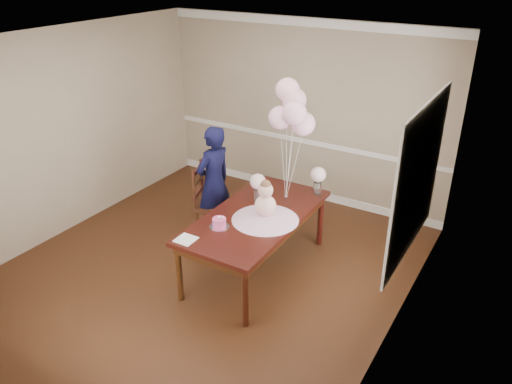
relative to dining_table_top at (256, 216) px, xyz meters
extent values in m
cube|color=black|center=(-0.51, -0.33, -0.73)|extent=(4.50, 5.00, 0.00)
cube|color=white|center=(-0.51, -0.33, 1.97)|extent=(4.50, 5.00, 0.02)
cube|color=tan|center=(-0.51, 2.17, 0.62)|extent=(4.50, 0.02, 2.70)
cube|color=tan|center=(-2.76, -0.33, 0.62)|extent=(0.02, 5.00, 2.70)
cube|color=tan|center=(1.74, -0.33, 0.62)|extent=(0.02, 5.00, 2.70)
cube|color=white|center=(-0.51, 2.16, 0.17)|extent=(4.50, 0.02, 0.07)
cube|color=white|center=(-0.51, 2.16, 1.90)|extent=(4.50, 0.02, 0.12)
cube|color=white|center=(-0.51, 2.16, -0.67)|extent=(4.50, 0.02, 0.12)
cube|color=white|center=(1.72, 0.17, 0.82)|extent=(0.02, 1.66, 1.56)
cube|color=white|center=(1.70, 0.17, 0.82)|extent=(0.01, 1.50, 1.40)
cube|color=black|center=(0.00, 0.00, 0.00)|extent=(1.04, 2.04, 0.05)
cube|color=black|center=(0.00, 0.00, -0.08)|extent=(0.94, 1.94, 0.10)
cylinder|color=black|center=(-0.41, -0.94, -0.38)|extent=(0.07, 0.07, 0.71)
cylinder|color=black|center=(0.44, -0.93, -0.38)|extent=(0.07, 0.07, 0.71)
cylinder|color=black|center=(-0.44, 0.93, -0.38)|extent=(0.07, 0.07, 0.71)
cylinder|color=black|center=(0.41, 0.94, -0.38)|extent=(0.07, 0.07, 0.71)
cone|color=#DBA1C6|center=(0.15, -0.05, 0.08)|extent=(0.78, 0.78, 0.10)
sphere|color=pink|center=(0.15, -0.05, 0.21)|extent=(0.24, 0.24, 0.24)
sphere|color=#D7A894|center=(0.15, -0.05, 0.40)|extent=(0.17, 0.17, 0.17)
sphere|color=brown|center=(0.15, -0.05, 0.46)|extent=(0.12, 0.12, 0.12)
cylinder|color=silver|center=(-0.20, -0.46, 0.03)|extent=(0.23, 0.23, 0.01)
cylinder|color=#DE4686|center=(-0.20, -0.46, 0.08)|extent=(0.15, 0.15, 0.10)
sphere|color=white|center=(-0.20, -0.46, 0.15)|extent=(0.03, 0.03, 0.03)
sphere|color=silver|center=(-0.17, -0.44, 0.15)|extent=(0.03, 0.03, 0.03)
cylinder|color=silver|center=(-0.16, 0.30, 0.11)|extent=(0.10, 0.10, 0.16)
sphere|color=beige|center=(-0.16, 0.30, 0.29)|extent=(0.19, 0.19, 0.19)
cylinder|color=white|center=(0.37, 0.87, 0.11)|extent=(0.10, 0.10, 0.16)
sphere|color=beige|center=(0.37, 0.87, 0.29)|extent=(0.19, 0.19, 0.19)
cube|color=white|center=(-0.34, -0.87, 0.03)|extent=(0.21, 0.21, 0.01)
cylinder|color=#B3B3B8|center=(0.09, 0.56, 0.04)|extent=(0.04, 0.04, 0.02)
sphere|color=#FFB4DA|center=(-0.01, 0.56, 1.04)|extent=(0.28, 0.28, 0.28)
sphere|color=#F9B0D3|center=(0.20, 0.51, 1.14)|extent=(0.28, 0.28, 0.28)
sphere|color=#EFA9C1|center=(0.11, 0.66, 1.24)|extent=(0.28, 0.28, 0.28)
sphere|color=#FFB4C5|center=(0.01, 0.68, 1.34)|extent=(0.28, 0.28, 0.28)
sphere|color=#FFB4DA|center=(0.25, 0.64, 0.99)|extent=(0.28, 0.28, 0.28)
cylinder|color=silver|center=(0.04, 0.56, 0.46)|extent=(0.09, 0.01, 0.85)
cylinder|color=white|center=(0.15, 0.53, 0.51)|extent=(0.10, 0.05, 0.95)
cylinder|color=white|center=(0.10, 0.61, 0.56)|extent=(0.02, 0.10, 1.05)
cylinder|color=white|center=(0.05, 0.62, 0.61)|extent=(0.09, 0.10, 1.15)
cylinder|color=white|center=(0.17, 0.60, 0.44)|extent=(0.14, 0.08, 0.79)
cube|color=#351A0E|center=(-0.92, 0.42, -0.28)|extent=(0.57, 0.57, 0.05)
cylinder|color=#3B2010|center=(-1.03, 0.18, -0.52)|extent=(0.05, 0.05, 0.43)
cylinder|color=#3B1410|center=(-0.69, 0.31, -0.52)|extent=(0.05, 0.05, 0.43)
cylinder|color=#38160F|center=(-1.16, 0.52, -0.52)|extent=(0.05, 0.05, 0.43)
cylinder|color=#3E2411|center=(-0.82, 0.65, -0.52)|extent=(0.05, 0.05, 0.43)
cylinder|color=black|center=(-1.05, 0.18, 0.01)|extent=(0.05, 0.05, 0.56)
cylinder|color=#35120E|center=(-1.17, 0.51, 0.01)|extent=(0.05, 0.05, 0.56)
cube|color=#3E1510|center=(-1.11, 0.35, -0.11)|extent=(0.17, 0.39, 0.05)
cube|color=#391D0F|center=(-1.11, 0.35, 0.05)|extent=(0.17, 0.39, 0.05)
cube|color=#3A1410|center=(-1.11, 0.35, 0.21)|extent=(0.17, 0.39, 0.05)
imported|color=black|center=(-0.92, 0.45, 0.04)|extent=(0.47, 0.62, 1.54)
camera|label=1|loc=(2.64, -4.35, 2.80)|focal=35.00mm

